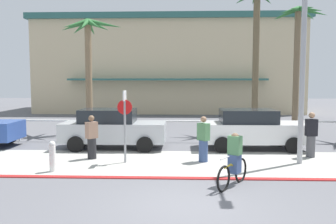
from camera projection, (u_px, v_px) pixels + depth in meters
name	position (u px, v px, depth m)	size (l,w,h in m)	color
ground_plane	(184.00, 137.00, 18.27)	(80.00, 80.00, 0.00)	#5B5B60
sidewalk_strip	(185.00, 163.00, 12.50)	(44.00, 4.00, 0.02)	#ADAAA0
curb_paint	(185.00, 178.00, 10.51)	(44.00, 0.24, 0.03)	maroon
building_backdrop	(169.00, 66.00, 34.75)	(24.24, 11.19, 8.62)	beige
rail_fence	(184.00, 124.00, 16.71)	(25.00, 0.08, 1.04)	white
stop_sign_bike_lane	(125.00, 116.00, 12.36)	(0.52, 0.56, 2.56)	gray
bollard_0	(52.00, 156.00, 11.23)	(0.20, 0.20, 1.00)	white
streetlight_curb	(306.00, 39.00, 11.78)	(0.24, 2.54, 7.50)	#9EA0A5
palm_tree_2	(88.00, 46.00, 19.17)	(3.35, 2.83, 6.24)	#846B4C
palm_tree_3	(257.00, 24.00, 19.38)	(3.51, 2.95, 7.94)	brown
palm_tree_4	(298.00, 33.00, 21.34)	(3.24, 3.53, 7.36)	#756047
car_silver_1	(113.00, 128.00, 15.15)	(4.40, 2.02, 1.69)	#B2B7BC
car_white_2	(252.00, 129.00, 14.98)	(4.40, 2.02, 1.69)	white
cyclist_yellow_0	(234.00, 161.00, 9.76)	(1.05, 1.55, 1.50)	black
pedestrian_0	(311.00, 137.00, 13.31)	(0.41, 0.34, 1.73)	#4C4C51
pedestrian_1	(203.00, 141.00, 12.58)	(0.47, 0.47, 1.65)	#384C7A
pedestrian_2	(92.00, 139.00, 13.05)	(0.46, 0.47, 1.63)	#232326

